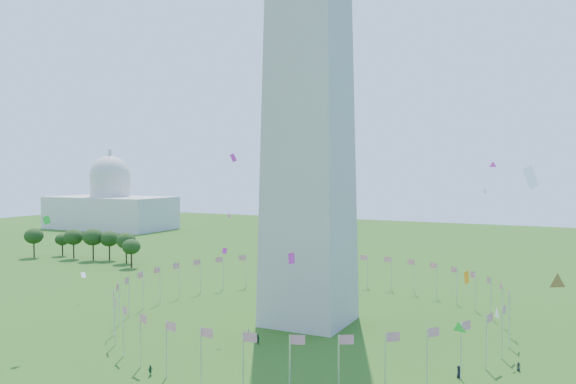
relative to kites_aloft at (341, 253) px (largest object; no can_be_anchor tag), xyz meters
name	(u,v)px	position (x,y,z in m)	size (l,w,h in m)	color
flag_ring	(309,301)	(-17.07, 25.96, -14.94)	(80.24, 80.24, 9.00)	silver
capitol_building	(110,188)	(-197.07, 155.96, 3.56)	(70.00, 35.00, 46.00)	beige
kites_aloft	(341,253)	(0.00, 0.00, 0.00)	(118.55, 71.88, 31.36)	green
tree_line_west	(89,246)	(-122.43, 66.84, -14.18)	(54.89, 15.21, 11.40)	#254818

